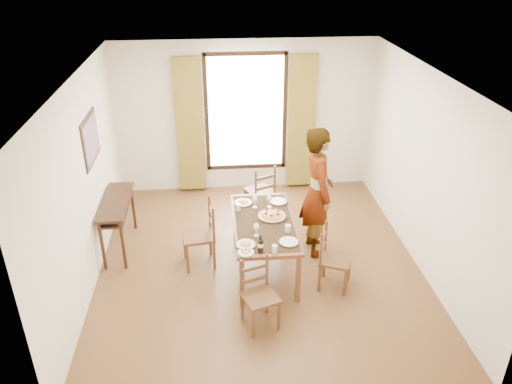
{
  "coord_description": "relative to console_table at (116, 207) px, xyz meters",
  "views": [
    {
      "loc": [
        -0.58,
        -5.89,
        4.19
      ],
      "look_at": [
        -0.02,
        0.29,
        1.0
      ],
      "focal_mm": 35.0,
      "sensor_mm": 36.0,
      "label": 1
    }
  ],
  "objects": [
    {
      "name": "wine_glass_c",
      "position": [
        2.0,
        -0.31,
        0.16
      ],
      "size": [
        0.08,
        0.08,
        0.18
      ],
      "primitive_type": null,
      "color": "white",
      "rests_on": "dining_table"
    },
    {
      "name": "room_shell",
      "position": [
        2.03,
        -0.47,
        0.86
      ],
      "size": [
        4.6,
        5.1,
        2.74
      ],
      "color": "silver",
      "rests_on": "ground"
    },
    {
      "name": "caprese_plate",
      "position": [
        1.79,
        -1.44,
        0.09
      ],
      "size": [
        0.2,
        0.2,
        0.04
      ],
      "primitive_type": null,
      "color": "silver",
      "rests_on": "dining_table"
    },
    {
      "name": "plate_se",
      "position": [
        2.34,
        -1.26,
        0.1
      ],
      "size": [
        0.27,
        0.27,
        0.05
      ],
      "primitive_type": null,
      "color": "silver",
      "rests_on": "dining_table"
    },
    {
      "name": "tumbler_a",
      "position": [
        2.36,
        -1.0,
        0.12
      ],
      "size": [
        0.07,
        0.07,
        0.1
      ],
      "primitive_type": "cylinder",
      "color": "silver",
      "rests_on": "dining_table"
    },
    {
      "name": "chair_north",
      "position": [
        2.19,
        0.79,
        -0.25
      ],
      "size": [
        0.54,
        0.54,
        0.92
      ],
      "rotation": [
        0.0,
        0.0,
        3.55
      ],
      "color": "brown",
      "rests_on": "ground"
    },
    {
      "name": "plate_nw",
      "position": [
        1.84,
        -0.17,
        0.1
      ],
      "size": [
        0.27,
        0.27,
        0.05
      ],
      "primitive_type": null,
      "color": "silver",
      "rests_on": "dining_table"
    },
    {
      "name": "wine_bottle",
      "position": [
        1.97,
        -1.43,
        0.2
      ],
      "size": [
        0.07,
        0.07,
        0.25
      ],
      "primitive_type": null,
      "color": "black",
      "rests_on": "dining_table"
    },
    {
      "name": "wine_glass_b",
      "position": [
        2.2,
        -0.31,
        0.16
      ],
      "size": [
        0.08,
        0.08,
        0.18
      ],
      "primitive_type": null,
      "color": "white",
      "rests_on": "dining_table"
    },
    {
      "name": "tumbler_c",
      "position": [
        2.13,
        -1.46,
        0.12
      ],
      "size": [
        0.07,
        0.07,
        0.1
      ],
      "primitive_type": "cylinder",
      "color": "silver",
      "rests_on": "dining_table"
    },
    {
      "name": "console_table",
      "position": [
        0.0,
        0.0,
        0.0
      ],
      "size": [
        0.38,
        1.2,
        0.8
      ],
      "color": "#331C11",
      "rests_on": "ground"
    },
    {
      "name": "dining_table",
      "position": [
        2.08,
        -0.71,
        -0.0
      ],
      "size": [
        0.83,
        1.66,
        0.76
      ],
      "color": "brown",
      "rests_on": "ground"
    },
    {
      "name": "ground",
      "position": [
        2.03,
        -0.6,
        -0.68
      ],
      "size": [
        5.0,
        5.0,
        0.0
      ],
      "primitive_type": "plane",
      "color": "#523319",
      "rests_on": "ground"
    },
    {
      "name": "wine_glass_a",
      "position": [
        1.95,
        -1.07,
        0.16
      ],
      "size": [
        0.08,
        0.08,
        0.18
      ],
      "primitive_type": null,
      "color": "white",
      "rests_on": "dining_table"
    },
    {
      "name": "tumbler_b",
      "position": [
        1.75,
        -0.37,
        0.12
      ],
      "size": [
        0.07,
        0.07,
        0.1
      ],
      "primitive_type": "cylinder",
      "color": "silver",
      "rests_on": "dining_table"
    },
    {
      "name": "man",
      "position": [
        2.88,
        -0.32,
        0.28
      ],
      "size": [
        0.78,
        0.57,
        1.93
      ],
      "primitive_type": "imported",
      "rotation": [
        0.0,
        0.0,
        1.65
      ],
      "color": "#9C9FA4",
      "rests_on": "ground"
    },
    {
      "name": "chair_west",
      "position": [
        1.22,
        -0.53,
        -0.23
      ],
      "size": [
        0.49,
        0.49,
        0.98
      ],
      "rotation": [
        0.0,
        0.0,
        -1.43
      ],
      "color": "brown",
      "rests_on": "ground"
    },
    {
      "name": "chair_east",
      "position": [
        2.95,
        -1.2,
        -0.27
      ],
      "size": [
        0.51,
        0.51,
        0.89
      ],
      "rotation": [
        0.0,
        0.0,
        1.18
      ],
      "color": "brown",
      "rests_on": "ground"
    },
    {
      "name": "chair_south",
      "position": [
        1.91,
        -1.84,
        -0.28
      ],
      "size": [
        0.49,
        0.49,
        0.87
      ],
      "rotation": [
        0.0,
        0.0,
        0.33
      ],
      "color": "brown",
      "rests_on": "ground"
    },
    {
      "name": "plate_ne",
      "position": [
        2.35,
        -0.18,
        0.1
      ],
      "size": [
        0.27,
        0.27,
        0.05
      ],
      "primitive_type": null,
      "color": "silver",
      "rests_on": "dining_table"
    },
    {
      "name": "plate_sw",
      "position": [
        1.8,
        -1.27,
        0.1
      ],
      "size": [
        0.27,
        0.27,
        0.05
      ],
      "primitive_type": null,
      "color": "silver",
      "rests_on": "dining_table"
    },
    {
      "name": "pasta_platter",
      "position": [
        2.21,
        -0.6,
        0.12
      ],
      "size": [
        0.4,
        0.4,
        0.1
      ],
      "primitive_type": null,
      "color": "red",
      "rests_on": "dining_table"
    }
  ]
}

